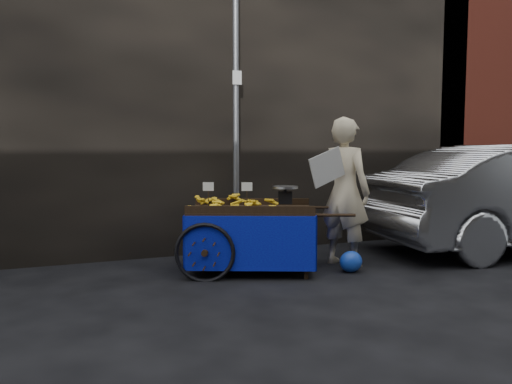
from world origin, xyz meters
name	(u,v)px	position (x,y,z in m)	size (l,w,h in m)	color
ground	(249,282)	(0.00, 0.00, 0.00)	(80.00, 80.00, 0.00)	black
building_wall	(215,83)	(0.39, 2.60, 2.50)	(13.50, 2.00, 5.00)	black
street_pole	(236,108)	(0.30, 1.30, 2.01)	(0.12, 0.10, 4.00)	slate
banana_cart	(247,215)	(0.16, 0.48, 0.68)	(2.20, 1.59, 1.10)	black
vendor	(344,192)	(1.40, 0.33, 0.93)	(0.99, 0.81, 1.85)	beige
plastic_bag	(351,262)	(1.28, -0.04, 0.13)	(0.28, 0.23, 0.25)	#173EB1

